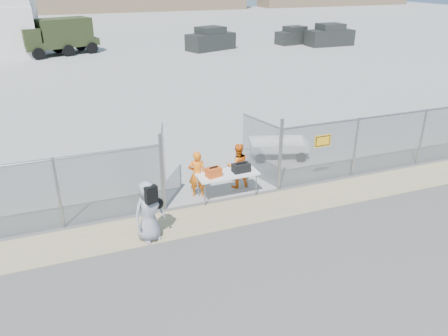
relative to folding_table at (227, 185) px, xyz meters
name	(u,v)px	position (x,y,z in m)	size (l,w,h in m)	color
ground	(248,229)	(-0.15, -2.10, -0.43)	(160.00, 160.00, 0.00)	#4A4747
tarmac_inside	(97,39)	(-0.15, 39.90, -0.42)	(160.00, 80.00, 0.01)	#979797
dirt_strip	(235,213)	(-0.15, -1.10, -0.42)	(44.00, 1.60, 0.01)	tan
chain_link_fence	(224,168)	(-0.15, -0.10, 0.67)	(40.00, 0.20, 2.20)	gray
folding_table	(227,185)	(0.00, 0.00, 0.00)	(2.01, 0.84, 0.85)	white
orange_bag	(214,172)	(-0.50, -0.08, 0.57)	(0.47, 0.31, 0.29)	#DA5218
black_duffel	(241,168)	(0.47, -0.05, 0.56)	(0.57, 0.33, 0.28)	black
security_worker_left	(197,174)	(-0.90, 0.39, 0.37)	(0.58, 0.38, 1.59)	orange
security_worker_right	(238,166)	(0.60, 0.56, 0.37)	(0.77, 0.60, 1.58)	orange
visitor	(149,211)	(-2.91, -1.61, 0.46)	(0.87, 0.57, 1.78)	gray
utility_trailer	(278,148)	(3.16, 2.50, -0.07)	(2.94, 1.52, 0.71)	white
military_truck	(59,37)	(-4.16, 30.58, 1.13)	(6.51, 2.40, 3.11)	#2A3419
parked_vehicle_near	(211,39)	(9.27, 28.33, 0.61)	(4.60, 2.08, 2.08)	#272927
parked_vehicle_mid	(294,35)	(18.56, 28.85, 0.44)	(3.81, 1.73, 1.73)	#272927
parked_vehicle_far	(330,35)	(21.32, 26.64, 0.62)	(4.62, 2.09, 2.09)	#272927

